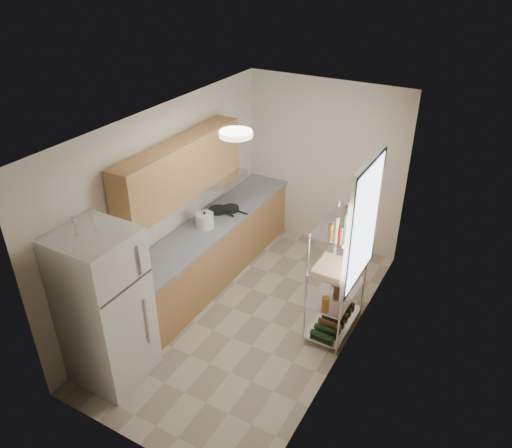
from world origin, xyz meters
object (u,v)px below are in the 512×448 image
at_px(refrigerator, 105,308).
at_px(rice_cooker, 205,220).
at_px(frying_pan_large, 218,210).
at_px(cutting_board, 332,266).
at_px(espresso_machine, 358,240).

xyz_separation_m(refrigerator, rice_cooker, (-0.05, 1.93, 0.09)).
height_order(rice_cooker, frying_pan_large, rice_cooker).
distance_m(refrigerator, rice_cooker, 1.94).
xyz_separation_m(refrigerator, frying_pan_large, (-0.14, 2.38, 0.02)).
xyz_separation_m(rice_cooker, cutting_board, (1.91, -0.21, 0.03)).
height_order(refrigerator, espresso_machine, refrigerator).
relative_size(frying_pan_large, cutting_board, 0.58).
xyz_separation_m(refrigerator, cutting_board, (1.85, 1.72, 0.12)).
xyz_separation_m(rice_cooker, espresso_machine, (2.04, 0.26, 0.16)).
height_order(rice_cooker, cutting_board, rice_cooker).
relative_size(frying_pan_large, espresso_machine, 0.89).
xyz_separation_m(refrigerator, espresso_machine, (1.99, 2.19, 0.25)).
height_order(refrigerator, cutting_board, refrigerator).
bearing_deg(espresso_machine, refrigerator, -141.11).
xyz_separation_m(rice_cooker, frying_pan_large, (-0.09, 0.45, -0.08)).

